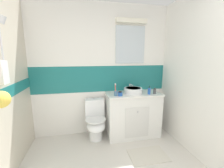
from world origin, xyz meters
TOP-DOWN VIEW (x-y plane):
  - wall_back_tiled at (0.01, 2.45)m, footprint 3.20×0.20m
  - wall_right_plain at (1.35, 1.20)m, footprint 0.10×3.48m
  - vanity_cabinet at (0.56, 2.15)m, footprint 1.02×0.53m
  - sink_basin at (0.55, 2.13)m, footprint 0.34×0.38m
  - toilet at (-0.16, 2.15)m, footprint 0.37×0.50m
  - toothbrush_cup at (0.19, 2.02)m, footprint 0.06×0.06m
  - soap_dispenser at (0.82, 2.00)m, footprint 0.05×0.05m
  - perfume_flask_small at (0.93, 2.01)m, footprint 0.04×0.03m
  - hair_gel_jar at (0.27, 2.01)m, footprint 0.08×0.08m
  - bath_mat at (0.60, 1.49)m, footprint 0.59×0.40m

SIDE VIEW (x-z plane):
  - bath_mat at x=0.60m, z-range 0.00..0.01m
  - toilet at x=-0.16m, z-range -0.02..0.72m
  - vanity_cabinet at x=0.56m, z-range 0.00..0.85m
  - hair_gel_jar at x=0.27m, z-range 0.85..0.93m
  - perfume_flask_small at x=0.93m, z-range 0.85..0.96m
  - sink_basin at x=0.55m, z-range 0.83..0.98m
  - toothbrush_cup at x=0.19m, z-range 0.80..1.02m
  - soap_dispenser at x=0.82m, z-range 0.83..0.99m
  - wall_right_plain at x=1.35m, z-range 0.00..2.50m
  - wall_back_tiled at x=0.01m, z-range 0.01..2.51m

